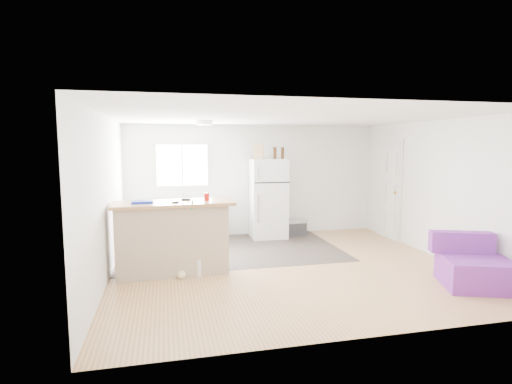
# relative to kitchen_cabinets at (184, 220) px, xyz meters

# --- Properties ---
(room) EXTENTS (5.51, 5.01, 2.41)m
(room) POSITION_rel_kitchen_cabinets_xyz_m (1.55, -2.21, 0.78)
(room) COLOR #A77A46
(room) RESTS_ON ground
(vinyl_zone) EXTENTS (4.05, 2.50, 0.00)m
(vinyl_zone) POSITION_rel_kitchen_cabinets_xyz_m (0.83, -0.96, -0.42)
(vinyl_zone) COLOR #352E28
(vinyl_zone) RESTS_ON floor
(window) EXTENTS (1.18, 0.06, 0.98)m
(window) POSITION_rel_kitchen_cabinets_xyz_m (0.00, 0.28, 1.13)
(window) COLOR white
(window) RESTS_ON back_wall
(interior_door) EXTENTS (0.11, 0.92, 2.10)m
(interior_door) POSITION_rel_kitchen_cabinets_xyz_m (4.28, -0.66, 0.60)
(interior_door) COLOR white
(interior_door) RESTS_ON right_wall
(ceiling_fixture) EXTENTS (0.30, 0.30, 0.07)m
(ceiling_fixture) POSITION_rel_kitchen_cabinets_xyz_m (0.35, -1.01, 1.94)
(ceiling_fixture) COLOR white
(ceiling_fixture) RESTS_ON ceiling
(kitchen_cabinets) EXTENTS (1.85, 0.57, 1.09)m
(kitchen_cabinets) POSITION_rel_kitchen_cabinets_xyz_m (0.00, 0.00, 0.00)
(kitchen_cabinets) COLOR white
(kitchen_cabinets) RESTS_ON floor
(peninsula) EXTENTS (1.83, 0.76, 1.11)m
(peninsula) POSITION_rel_kitchen_cabinets_xyz_m (-0.27, -2.13, 0.14)
(peninsula) COLOR tan
(peninsula) RESTS_ON floor
(refrigerator) EXTENTS (0.77, 0.73, 1.68)m
(refrigerator) POSITION_rel_kitchen_cabinets_xyz_m (1.78, -0.08, 0.42)
(refrigerator) COLOR white
(refrigerator) RESTS_ON floor
(cooler) EXTENTS (0.49, 0.36, 0.35)m
(cooler) POSITION_rel_kitchen_cabinets_xyz_m (2.38, -0.09, -0.24)
(cooler) COLOR #303033
(cooler) RESTS_ON floor
(purple_seat) EXTENTS (1.10, 1.09, 0.72)m
(purple_seat) POSITION_rel_kitchen_cabinets_xyz_m (3.82, -3.64, -0.16)
(purple_seat) COLOR purple
(purple_seat) RESTS_ON floor
(cleaner_jug) EXTENTS (0.17, 0.15, 0.31)m
(cleaner_jug) POSITION_rel_kitchen_cabinets_xyz_m (0.08, -2.35, -0.28)
(cleaner_jug) COLOR white
(cleaner_jug) RESTS_ON floor
(mop) EXTENTS (0.27, 0.31, 1.18)m
(mop) POSITION_rel_kitchen_cabinets_xyz_m (-0.12, -2.38, -0.19)
(mop) COLOR green
(mop) RESTS_ON floor
(red_cup) EXTENTS (0.08, 0.08, 0.12)m
(red_cup) POSITION_rel_kitchen_cabinets_xyz_m (0.26, -2.10, 0.75)
(red_cup) COLOR red
(red_cup) RESTS_ON peninsula
(blue_tray) EXTENTS (0.32, 0.24, 0.04)m
(blue_tray) POSITION_rel_kitchen_cabinets_xyz_m (-0.70, -2.16, 0.71)
(blue_tray) COLOR #122CB1
(blue_tray) RESTS_ON peninsula
(tool_a) EXTENTS (0.14, 0.06, 0.03)m
(tool_a) POSITION_rel_kitchen_cabinets_xyz_m (-0.05, -2.01, 0.70)
(tool_a) COLOR black
(tool_a) RESTS_ON peninsula
(tool_b) EXTENTS (0.11, 0.06, 0.03)m
(tool_b) POSITION_rel_kitchen_cabinets_xyz_m (-0.22, -2.27, 0.70)
(tool_b) COLOR black
(tool_b) RESTS_ON peninsula
(cardboard_box) EXTENTS (0.22, 0.16, 0.30)m
(cardboard_box) POSITION_rel_kitchen_cabinets_xyz_m (1.56, -0.11, 1.41)
(cardboard_box) COLOR tan
(cardboard_box) RESTS_ON refrigerator
(bottle_left) EXTENTS (0.09, 0.09, 0.25)m
(bottle_left) POSITION_rel_kitchen_cabinets_xyz_m (1.91, -0.14, 1.38)
(bottle_left) COLOR #3B1F0A
(bottle_left) RESTS_ON refrigerator
(bottle_right) EXTENTS (0.09, 0.09, 0.25)m
(bottle_right) POSITION_rel_kitchen_cabinets_xyz_m (2.08, -0.12, 1.38)
(bottle_right) COLOR #3B1F0A
(bottle_right) RESTS_ON refrigerator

